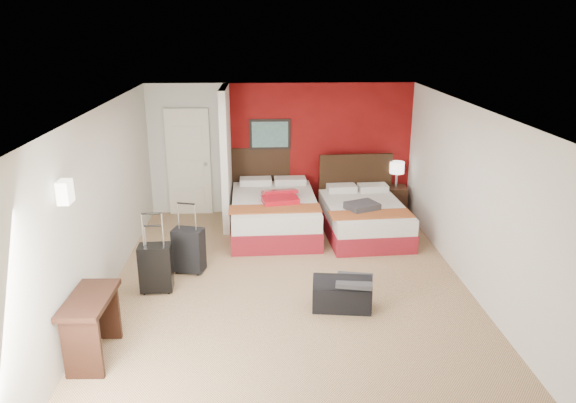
{
  "coord_description": "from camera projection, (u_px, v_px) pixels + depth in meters",
  "views": [
    {
      "loc": [
        -0.36,
        -6.9,
        3.55
      ],
      "look_at": [
        0.02,
        0.8,
        1.0
      ],
      "focal_mm": 33.81,
      "sensor_mm": 36.0,
      "label": 1
    }
  ],
  "objects": [
    {
      "name": "partition_wall",
      "position": [
        226.0,
        158.0,
        9.71
      ],
      "size": [
        0.12,
        1.2,
        2.5
      ],
      "primitive_type": "cube",
      "color": "silver",
      "rests_on": "ground"
    },
    {
      "name": "ground",
      "position": [
        289.0,
        286.0,
        7.68
      ],
      "size": [
        6.5,
        6.5,
        0.0
      ],
      "primitive_type": "plane",
      "color": "tan",
      "rests_on": "ground"
    },
    {
      "name": "duffel_bag",
      "position": [
        342.0,
        295.0,
        7.04
      ],
      "size": [
        0.8,
        0.49,
        0.38
      ],
      "primitive_type": "cube",
      "rotation": [
        0.0,
        0.0,
        -0.13
      ],
      "color": "black",
      "rests_on": "ground"
    },
    {
      "name": "table_lamp",
      "position": [
        397.0,
        174.0,
        10.25
      ],
      "size": [
        0.29,
        0.29,
        0.49
      ],
      "primitive_type": "cylinder",
      "rotation": [
        0.0,
        0.0,
        -0.06
      ],
      "color": "beige",
      "rests_on": "nightstand"
    },
    {
      "name": "room_walls",
      "position": [
        196.0,
        175.0,
        8.56
      ],
      "size": [
        5.02,
        6.52,
        2.5
      ],
      "color": "silver",
      "rests_on": "ground"
    },
    {
      "name": "suitcase_black",
      "position": [
        156.0,
        269.0,
        7.43
      ],
      "size": [
        0.45,
        0.29,
        0.66
      ],
      "primitive_type": "cube",
      "rotation": [
        0.0,
        0.0,
        0.04
      ],
      "color": "black",
      "rests_on": "ground"
    },
    {
      "name": "jacket_bundle",
      "position": [
        362.0,
        206.0,
        9.06
      ],
      "size": [
        0.62,
        0.57,
        0.12
      ],
      "primitive_type": "cube",
      "rotation": [
        0.0,
        0.0,
        0.41
      ],
      "color": "#3B3B40",
      "rests_on": "bed_right"
    },
    {
      "name": "bed_right",
      "position": [
        364.0,
        219.0,
        9.46
      ],
      "size": [
        1.44,
        1.98,
        0.57
      ],
      "primitive_type": "cube",
      "rotation": [
        0.0,
        0.0,
        0.06
      ],
      "color": "silver",
      "rests_on": "ground"
    },
    {
      "name": "entry_door",
      "position": [
        189.0,
        162.0,
        10.31
      ],
      "size": [
        0.82,
        0.06,
        2.05
      ],
      "primitive_type": "cube",
      "color": "silver",
      "rests_on": "ground"
    },
    {
      "name": "red_suitcase_open",
      "position": [
        280.0,
        196.0,
        9.38
      ],
      "size": [
        0.73,
        0.92,
        0.1
      ],
      "primitive_type": "cube",
      "rotation": [
        0.0,
        0.0,
        0.17
      ],
      "color": "#B60F1E",
      "rests_on": "bed_left"
    },
    {
      "name": "bed_left",
      "position": [
        274.0,
        215.0,
        9.59
      ],
      "size": [
        1.54,
        2.16,
        0.64
      ],
      "primitive_type": "cube",
      "rotation": [
        0.0,
        0.0,
        0.03
      ],
      "color": "white",
      "rests_on": "ground"
    },
    {
      "name": "suitcase_charcoal",
      "position": [
        189.0,
        252.0,
        8.03
      ],
      "size": [
        0.49,
        0.38,
        0.65
      ],
      "primitive_type": "cube",
      "rotation": [
        0.0,
        0.0,
        -0.26
      ],
      "color": "black",
      "rests_on": "ground"
    },
    {
      "name": "desk",
      "position": [
        92.0,
        327.0,
        5.94
      ],
      "size": [
        0.48,
        0.91,
        0.75
      ],
      "primitive_type": "cube",
      "rotation": [
        0.0,
        0.0,
        -0.04
      ],
      "color": "black",
      "rests_on": "ground"
    },
    {
      "name": "red_accent_panel",
      "position": [
        320.0,
        149.0,
        10.38
      ],
      "size": [
        3.5,
        0.04,
        2.5
      ],
      "primitive_type": "cube",
      "color": "maroon",
      "rests_on": "ground"
    },
    {
      "name": "suitcase_navy",
      "position": [
        157.0,
        271.0,
        7.49
      ],
      "size": [
        0.41,
        0.26,
        0.56
      ],
      "primitive_type": "cube",
      "rotation": [
        0.0,
        0.0,
        0.04
      ],
      "color": "black",
      "rests_on": "ground"
    },
    {
      "name": "jacket_draped",
      "position": [
        355.0,
        281.0,
        6.93
      ],
      "size": [
        0.53,
        0.48,
        0.06
      ],
      "primitive_type": "cube",
      "rotation": [
        0.0,
        0.0,
        -0.22
      ],
      "color": "#38393D",
      "rests_on": "duffel_bag"
    },
    {
      "name": "nightstand",
      "position": [
        395.0,
        201.0,
        10.42
      ],
      "size": [
        0.44,
        0.44,
        0.58
      ],
      "primitive_type": "cube",
      "rotation": [
        0.0,
        0.0,
        -0.07
      ],
      "color": "black",
      "rests_on": "ground"
    }
  ]
}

